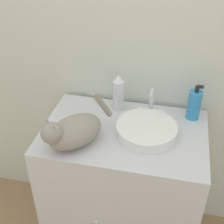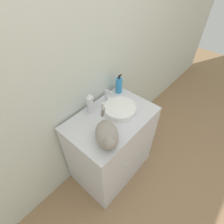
% 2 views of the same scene
% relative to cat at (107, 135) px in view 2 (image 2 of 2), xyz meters
% --- Properties ---
extents(ground_plane, '(8.00, 8.00, 0.00)m').
position_rel_cat_xyz_m(ground_plane, '(0.21, -0.12, -0.93)').
color(ground_plane, '#997551').
extents(wall_back, '(6.00, 0.05, 2.50)m').
position_rel_cat_xyz_m(wall_back, '(0.21, 0.45, 0.32)').
color(wall_back, silver).
rests_on(wall_back, ground_plane).
extents(vanity_cabinet, '(0.80, 0.54, 0.85)m').
position_rel_cat_xyz_m(vanity_cabinet, '(0.21, 0.14, -0.50)').
color(vanity_cabinet, silver).
rests_on(vanity_cabinet, ground_plane).
extents(sink_basin, '(0.29, 0.29, 0.05)m').
position_rel_cat_xyz_m(sink_basin, '(0.32, 0.14, -0.05)').
color(sink_basin, white).
rests_on(sink_basin, vanity_cabinet).
extents(faucet, '(0.14, 0.09, 0.17)m').
position_rel_cat_xyz_m(faucet, '(0.32, 0.30, -0.01)').
color(faucet, silver).
rests_on(faucet, vanity_cabinet).
extents(cat, '(0.30, 0.34, 0.23)m').
position_rel_cat_xyz_m(cat, '(0.00, 0.00, 0.00)').
color(cat, gray).
rests_on(cat, vanity_cabinet).
extents(soap_bottle, '(0.07, 0.07, 0.19)m').
position_rel_cat_xyz_m(soap_bottle, '(0.53, 0.33, 0.00)').
color(soap_bottle, '#338CCC').
rests_on(soap_bottle, vanity_cabinet).
extents(spray_bottle, '(0.06, 0.06, 0.20)m').
position_rel_cat_xyz_m(spray_bottle, '(0.14, 0.33, 0.02)').
color(spray_bottle, silver).
rests_on(spray_bottle, vanity_cabinet).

